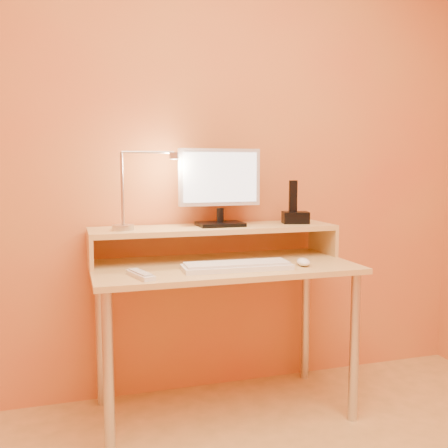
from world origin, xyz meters
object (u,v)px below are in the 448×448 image
object	(u,v)px
keyboard	(237,267)
mouse	(303,262)
lamp_base	(123,228)
monitor_panel	(220,177)
remote_control	(141,275)
phone_dock	(295,217)

from	to	relation	value
keyboard	mouse	size ratio (longest dim) A/B	4.66
lamp_base	keyboard	size ratio (longest dim) A/B	0.21
monitor_panel	remote_control	distance (m)	0.67
lamp_base	mouse	bearing A→B (deg)	-18.82
lamp_base	phone_dock	world-z (taller)	phone_dock
monitor_panel	lamp_base	xyz separation A→B (m)	(-0.47, -0.04, -0.23)
lamp_base	remote_control	size ratio (longest dim) A/B	0.52
remote_control	mouse	bearing A→B (deg)	-13.75
monitor_panel	lamp_base	world-z (taller)	monitor_panel
lamp_base	mouse	distance (m)	0.84
lamp_base	remote_control	distance (m)	0.34
phone_dock	keyboard	size ratio (longest dim) A/B	0.27
monitor_panel	keyboard	size ratio (longest dim) A/B	0.84
monitor_panel	phone_dock	world-z (taller)	monitor_panel
mouse	remote_control	xyz separation A→B (m)	(-0.74, -0.03, -0.01)
mouse	monitor_panel	bearing A→B (deg)	146.31
monitor_panel	mouse	world-z (taller)	monitor_panel
monitor_panel	mouse	size ratio (longest dim) A/B	3.92
lamp_base	remote_control	bearing A→B (deg)	-82.95
monitor_panel	keyboard	world-z (taller)	monitor_panel
monitor_panel	remote_control	xyz separation A→B (m)	(-0.44, -0.33, -0.39)
keyboard	remote_control	distance (m)	0.43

